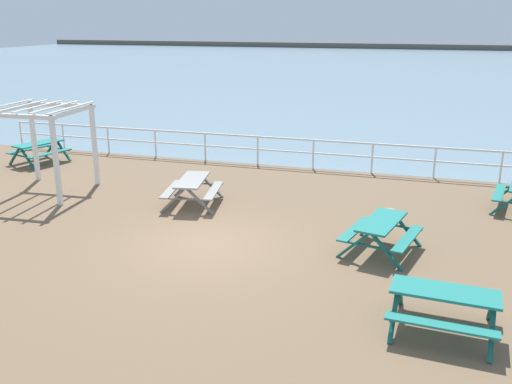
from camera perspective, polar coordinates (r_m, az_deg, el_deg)
The scene contains 10 objects.
ground_plane at distance 13.65m, azimuth -5.07°, elevation -5.70°, with size 30.00×24.00×0.20m, color brown.
sea_band at distance 64.76m, azimuth 12.97°, elevation 12.23°, with size 142.00×90.00×0.01m, color gray.
distant_shoreline at distance 107.61m, azimuth 14.85°, elevation 13.94°, with size 142.00×6.00×1.80m, color #4C4C47.
seaward_railing at distance 20.45m, azimuth 2.99°, elevation 4.66°, with size 23.07×0.07×1.08m.
picnic_table_near_right at distance 10.29m, azimuth 18.61°, elevation -10.43°, with size 1.90×1.65×0.80m.
picnic_table_mid_centre at distance 22.51m, azimuth -21.22°, elevation 4.23°, with size 1.95×2.15×0.80m.
picnic_table_far_left at distance 16.31m, azimuth -6.49°, elevation 0.67°, with size 1.81×2.04×0.80m.
picnic_table_far_right at distance 13.24m, azimuth 12.65°, elevation -3.62°, with size 1.87×2.09×0.80m.
lattice_pergola at distance 18.35m, azimuth -20.97°, elevation 6.04°, with size 2.58×2.70×2.70m.
rope_coil at distance 15.99m, azimuth 13.23°, elevation -2.03°, with size 0.55×0.55×0.11m, color tan.
Camera 1 is at (4.81, -11.62, 5.21)m, focal length 39.30 mm.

